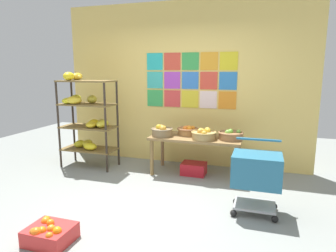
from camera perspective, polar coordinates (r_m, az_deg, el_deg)
The scene contains 11 objects.
ground at distance 3.91m, azimuth -4.87°, elevation -15.00°, with size 9.79×9.79×0.00m, color gray.
back_wall_with_art at distance 5.35m, azimuth 2.94°, elevation 7.87°, with size 4.44×0.07×2.86m.
banana_shelf_unit at distance 5.38m, azimuth -15.38°, elevation 2.35°, with size 0.95×0.53×1.66m.
display_table at distance 4.85m, azimuth 5.38°, elevation -2.94°, with size 1.45×0.65×0.63m.
fruit_basket_back_right at distance 4.93m, azimuth 3.83°, elevation -0.87°, with size 0.35×0.35×0.17m.
fruit_basket_left at distance 4.71m, azimuth 11.91°, elevation -1.69°, with size 0.39×0.39×0.17m.
fruit_basket_back_left at distance 4.66m, azimuth 6.84°, elevation -1.58°, with size 0.39×0.39×0.18m.
fruit_basket_centre at distance 4.84m, azimuth -1.16°, elevation -0.98°, with size 0.35×0.35×0.18m.
produce_crate_under_table at distance 4.96m, azimuth 4.94°, elevation -8.10°, with size 0.39×0.30×0.19m, color red.
orange_crate_foreground at distance 3.35m, azimuth -21.68°, elevation -18.53°, with size 0.44×0.37×0.22m.
shopping_cart at distance 3.68m, azimuth 16.53°, elevation -8.44°, with size 0.56×0.48×0.86m.
Camera 1 is at (1.38, -3.24, 1.69)m, focal length 31.91 mm.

